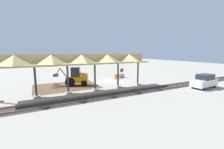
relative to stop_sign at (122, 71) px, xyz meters
name	(u,v)px	position (x,y,z in m)	size (l,w,h in m)	color
ground_plane	(110,81)	(3.03, 1.03, -1.42)	(120.00, 120.00, 0.00)	gray
dirt_work_zone	(66,86)	(10.69, 1.66, -1.42)	(9.17, 7.00, 0.01)	brown
platform_canopy	(81,60)	(9.47, 5.84, 2.75)	(18.89, 3.20, 4.90)	#9E998E
rail_tracks	(137,91)	(3.03, 8.96, -1.39)	(60.00, 2.58, 0.15)	slate
stop_sign	(122,71)	(0.00, 0.00, 0.00)	(0.76, 0.10, 2.00)	gray
backhoe	(76,77)	(9.23, 1.87, -0.15)	(5.05, 3.02, 2.82)	orange
dirt_mound	(55,87)	(12.27, 1.40, -1.42)	(4.55, 4.55, 1.41)	brown
concrete_pipe	(121,76)	(-0.37, -1.01, -0.99)	(1.37, 1.12, 0.87)	#9E9384
distant_parked_car	(204,81)	(-6.67, 11.76, -0.44)	(4.30, 2.00, 1.98)	silver
traffic_barrel	(116,77)	(1.16, -0.25, -0.97)	(0.56, 0.56, 0.90)	orange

